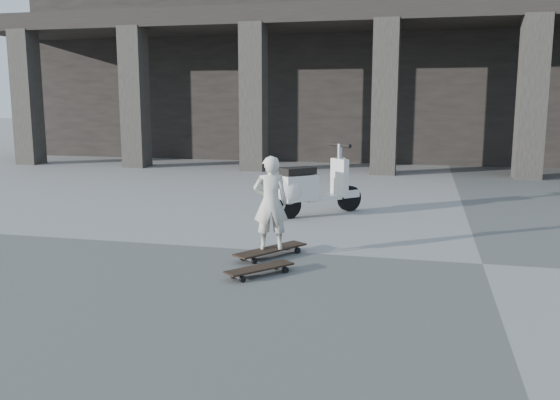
% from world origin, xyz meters
% --- Properties ---
extents(ground, '(90.00, 90.00, 0.00)m').
position_xyz_m(ground, '(0.00, 0.00, 0.00)').
color(ground, '#535350').
rests_on(ground, ground).
extents(colonnade, '(28.00, 8.82, 6.00)m').
position_xyz_m(colonnade, '(-0.00, 13.77, 3.03)').
color(colonnade, black).
rests_on(colonnade, ground).
extents(longboard, '(0.79, 1.02, 0.11)m').
position_xyz_m(longboard, '(-2.59, -0.29, 0.08)').
color(longboard, black).
rests_on(longboard, ground).
extents(skateboard_spare, '(0.70, 0.79, 0.10)m').
position_xyz_m(skateboard_spare, '(-2.51, -1.10, 0.08)').
color(skateboard_spare, black).
rests_on(skateboard_spare, ground).
extents(child, '(0.49, 0.39, 1.18)m').
position_xyz_m(child, '(-2.59, -0.29, 0.70)').
color(child, beige).
rests_on(child, longboard).
extents(scooter, '(1.34, 1.36, 1.22)m').
position_xyz_m(scooter, '(-2.68, 2.39, 0.48)').
color(scooter, black).
rests_on(scooter, ground).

